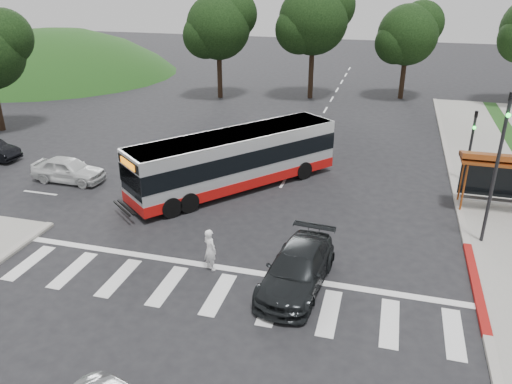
% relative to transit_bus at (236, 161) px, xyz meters
% --- Properties ---
extents(ground, '(140.00, 140.00, 0.00)m').
position_rel_transit_bus_xyz_m(ground, '(2.31, -4.43, -1.50)').
color(ground, black).
rests_on(ground, ground).
extents(sidewalk_east, '(4.00, 40.00, 0.12)m').
position_rel_transit_bus_xyz_m(sidewalk_east, '(13.31, 3.57, -1.44)').
color(sidewalk_east, gray).
rests_on(sidewalk_east, ground).
extents(curb_east, '(0.30, 40.00, 0.15)m').
position_rel_transit_bus_xyz_m(curb_east, '(11.31, 3.57, -1.43)').
color(curb_east, '#9E9991').
rests_on(curb_east, ground).
extents(curb_east_red, '(0.32, 6.00, 0.15)m').
position_rel_transit_bus_xyz_m(curb_east_red, '(11.31, -6.43, -1.43)').
color(curb_east_red, maroon).
rests_on(curb_east_red, ground).
extents(hillside_nw, '(44.00, 44.00, 10.00)m').
position_rel_transit_bus_xyz_m(hillside_nw, '(-29.69, 25.57, -1.50)').
color(hillside_nw, '#1C4215').
rests_on(hillside_nw, ground).
extents(crosswalk_ladder, '(18.00, 2.60, 0.01)m').
position_rel_transit_bus_xyz_m(crosswalk_ladder, '(2.31, -9.43, -1.50)').
color(crosswalk_ladder, silver).
rests_on(crosswalk_ladder, ground).
extents(bus_shelter, '(4.20, 1.60, 2.86)m').
position_rel_transit_bus_xyz_m(bus_shelter, '(13.11, 0.68, 0.85)').
color(bus_shelter, '#954418').
rests_on(bus_shelter, sidewalk_east).
extents(traffic_signal_ne_tall, '(0.18, 0.37, 6.50)m').
position_rel_transit_bus_xyz_m(traffic_signal_ne_tall, '(11.91, -2.94, 2.37)').
color(traffic_signal_ne_tall, black).
rests_on(traffic_signal_ne_tall, ground).
extents(traffic_signal_ne_short, '(0.18, 0.37, 4.00)m').
position_rel_transit_bus_xyz_m(traffic_signal_ne_short, '(11.91, 4.06, 0.97)').
color(traffic_signal_ne_short, black).
rests_on(traffic_signal_ne_short, ground).
extents(tree_north_a, '(6.60, 6.15, 10.17)m').
position_rel_transit_bus_xyz_m(tree_north_a, '(0.39, 21.64, 5.42)').
color(tree_north_a, black).
rests_on(tree_north_a, ground).
extents(tree_north_b, '(5.72, 5.33, 8.43)m').
position_rel_transit_bus_xyz_m(tree_north_b, '(8.38, 23.63, 4.16)').
color(tree_north_b, black).
rests_on(tree_north_b, ground).
extents(tree_north_c, '(6.16, 5.74, 9.30)m').
position_rel_transit_bus_xyz_m(tree_north_c, '(-7.61, 19.64, 4.79)').
color(tree_north_c, black).
rests_on(tree_north_c, ground).
extents(transit_bus, '(9.29, 10.64, 3.01)m').
position_rel_transit_bus_xyz_m(transit_bus, '(0.00, 0.00, 0.00)').
color(transit_bus, silver).
rests_on(transit_bus, ground).
extents(pedestrian, '(0.75, 0.69, 1.73)m').
position_rel_transit_bus_xyz_m(pedestrian, '(1.46, -7.91, -0.64)').
color(pedestrian, white).
rests_on(pedestrian, ground).
extents(dark_sedan, '(2.51, 5.16, 1.45)m').
position_rel_transit_bus_xyz_m(dark_sedan, '(4.92, -8.14, -0.78)').
color(dark_sedan, black).
rests_on(dark_sedan, ground).
extents(west_car_white, '(4.08, 1.69, 1.38)m').
position_rel_transit_bus_xyz_m(west_car_white, '(-9.13, -1.62, -0.81)').
color(west_car_white, silver).
rests_on(west_car_white, ground).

